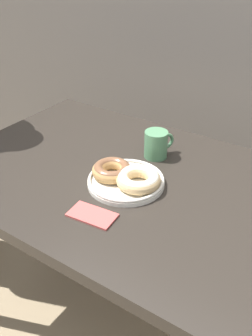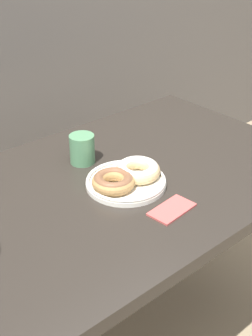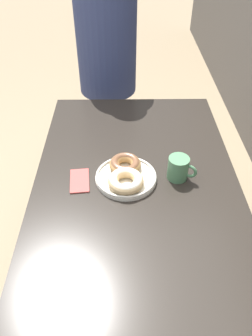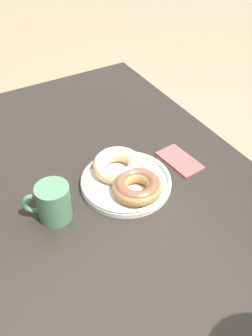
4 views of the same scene
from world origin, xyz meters
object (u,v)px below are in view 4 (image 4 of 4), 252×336
at_px(coffee_mug, 53,202).
at_px(dining_table, 112,207).
at_px(donut_plate, 126,177).
at_px(napkin, 179,160).

bearing_deg(coffee_mug, dining_table, -83.78).
height_order(donut_plate, napkin, donut_plate).
distance_m(donut_plate, coffee_mug, 0.21).
bearing_deg(donut_plate, coffee_mug, 92.90).
distance_m(dining_table, coffee_mug, 0.21).
bearing_deg(dining_table, coffee_mug, 96.22).
relative_size(coffee_mug, napkin, 0.80).
bearing_deg(donut_plate, dining_table, 80.08).
bearing_deg(napkin, donut_plate, 92.64).
relative_size(dining_table, coffee_mug, 11.49).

